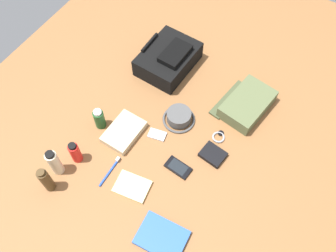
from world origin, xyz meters
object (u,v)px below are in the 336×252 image
object	(u,v)px
cell_phone	(178,167)
media_player	(157,135)
wristwatch	(219,137)
sunscreen_spray	(75,152)
backpack	(169,59)
lotion_bottle	(55,163)
bucket_hat	(179,117)
folded_towel	(124,132)
cologne_bottle	(46,180)
paperback_novel	(162,237)
shampoo_bottle	(99,119)
toothbrush	(111,170)
notepad	(132,187)
toiletry_pouch	(246,104)
wallet	(213,155)

from	to	relation	value
cell_phone	media_player	bearing A→B (deg)	60.77
cell_phone	wristwatch	xyz separation A→B (m)	(0.24, -0.09, -0.00)
cell_phone	wristwatch	distance (m)	0.26
sunscreen_spray	backpack	bearing A→B (deg)	-5.96
lotion_bottle	sunscreen_spray	world-z (taller)	lotion_bottle
bucket_hat	folded_towel	distance (m)	0.28
cologne_bottle	paperback_novel	size ratio (longest dim) A/B	0.78
media_player	bucket_hat	bearing A→B (deg)	-19.13
bucket_hat	shampoo_bottle	world-z (taller)	shampoo_bottle
sunscreen_spray	paperback_novel	world-z (taller)	sunscreen_spray
sunscreen_spray	cell_phone	world-z (taller)	sunscreen_spray
wristwatch	toothbrush	world-z (taller)	toothbrush
notepad	folded_towel	distance (m)	0.28
notepad	toothbrush	bearing A→B (deg)	73.73
sunscreen_spray	bucket_hat	bearing A→B (deg)	-34.80
cell_phone	lotion_bottle	bearing A→B (deg)	122.06
folded_towel	shampoo_bottle	bearing A→B (deg)	97.61
notepad	folded_towel	xyz separation A→B (m)	(0.21, 0.19, 0.01)
toothbrush	notepad	world-z (taller)	toothbrush
lotion_bottle	folded_towel	bearing A→B (deg)	-25.22
cell_phone	media_player	distance (m)	0.20
bucket_hat	backpack	bearing A→B (deg)	39.41
wristwatch	sunscreen_spray	bearing A→B (deg)	130.75
wristwatch	toothbrush	xyz separation A→B (m)	(-0.41, 0.34, 0.00)
shampoo_bottle	wristwatch	xyz separation A→B (m)	(0.24, -0.53, -0.05)
backpack	media_player	size ratio (longest dim) A/B	3.57
toiletry_pouch	shampoo_bottle	size ratio (longest dim) A/B	2.51
shampoo_bottle	paperback_novel	bearing A→B (deg)	-119.90
lotion_bottle	bucket_hat	bearing A→B (deg)	-32.86
toiletry_pouch	bucket_hat	size ratio (longest dim) A/B	1.86
cologne_bottle	wallet	world-z (taller)	cologne_bottle
paperback_novel	bucket_hat	bearing A→B (deg)	23.28
cell_phone	toothbrush	bearing A→B (deg)	123.18
notepad	sunscreen_spray	bearing A→B (deg)	84.11
backpack	paperback_novel	bearing A→B (deg)	-150.66
lotion_bottle	folded_towel	distance (m)	0.35
cell_phone	cologne_bottle	bearing A→B (deg)	130.18
paperback_novel	cell_phone	xyz separation A→B (m)	(0.31, 0.10, -0.00)
bucket_hat	shampoo_bottle	distance (m)	0.38
sunscreen_spray	folded_towel	xyz separation A→B (m)	(0.22, -0.11, -0.04)
shampoo_bottle	cell_phone	size ratio (longest dim) A/B	0.96
bucket_hat	cell_phone	xyz separation A→B (m)	(-0.23, -0.13, -0.02)
sunscreen_spray	wristwatch	distance (m)	0.68
paperback_novel	cell_phone	distance (m)	0.32
folded_towel	media_player	bearing A→B (deg)	-61.97
wallet	folded_towel	distance (m)	0.44
sunscreen_spray	notepad	size ratio (longest dim) A/B	0.87
wristwatch	notepad	bearing A→B (deg)	153.37
toiletry_pouch	shampoo_bottle	xyz separation A→B (m)	(-0.46, 0.56, 0.02)
shampoo_bottle	wallet	distance (m)	0.57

